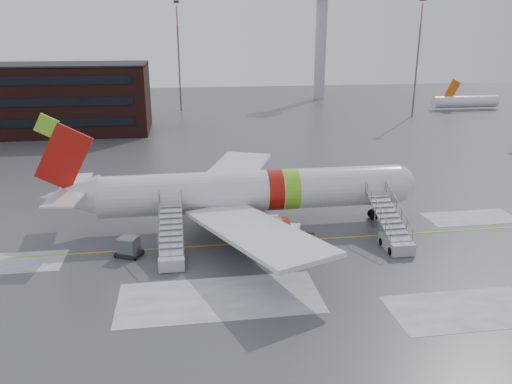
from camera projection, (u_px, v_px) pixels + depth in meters
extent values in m
plane|color=#494C4F|center=(277.00, 237.00, 44.92)|extent=(260.00, 260.00, 0.00)
cylinder|color=silver|center=(253.00, 191.00, 46.56)|extent=(28.00, 3.80, 3.80)
sphere|color=silver|center=(395.00, 184.00, 48.55)|extent=(3.80, 3.80, 3.80)
cube|color=black|center=(405.00, 179.00, 48.55)|extent=(1.09, 1.60, 0.97)
cone|color=silver|center=(70.00, 196.00, 44.16)|extent=(5.20, 3.72, 3.72)
cube|color=#AC140D|center=(64.00, 157.00, 43.06)|extent=(5.27, 0.30, 6.09)
cube|color=#79D321|center=(46.00, 126.00, 42.05)|extent=(2.16, 0.26, 2.16)
cube|color=silver|center=(77.00, 181.00, 46.44)|extent=(3.07, 4.85, 0.18)
cube|color=silver|center=(65.00, 198.00, 41.54)|extent=(3.07, 4.85, 0.18)
cube|color=silver|center=(233.00, 173.00, 54.61)|extent=(10.72, 15.97, 1.13)
cube|color=silver|center=(256.00, 231.00, 38.60)|extent=(10.72, 15.97, 1.13)
cylinder|color=silver|center=(250.00, 193.00, 52.13)|extent=(3.40, 2.10, 2.10)
cylinder|color=silver|center=(267.00, 231.00, 42.34)|extent=(3.40, 2.10, 2.10)
cylinder|color=#595B60|center=(373.00, 210.00, 49.06)|extent=(0.20, 0.20, 1.80)
cylinder|color=black|center=(373.00, 215.00, 49.20)|extent=(0.90, 0.56, 0.90)
cylinder|color=black|center=(244.00, 213.00, 49.69)|extent=(0.90, 0.56, 0.90)
cylinder|color=black|center=(251.00, 231.00, 45.17)|extent=(0.90, 0.56, 0.90)
cube|color=#A0A3A7|center=(396.00, 244.00, 42.19)|extent=(2.00, 3.20, 1.00)
cube|color=#A0A3A7|center=(388.00, 216.00, 43.65)|extent=(1.90, 5.87, 2.52)
cube|color=#A0A3A7|center=(375.00, 192.00, 46.40)|extent=(1.90, 1.40, 0.15)
cylinder|color=#595B60|center=(375.00, 211.00, 46.54)|extent=(0.16, 0.16, 3.40)
cylinder|color=black|center=(391.00, 251.00, 41.18)|extent=(0.25, 0.70, 0.70)
cylinder|color=black|center=(401.00, 241.00, 43.32)|extent=(0.25, 0.70, 0.70)
cube|color=#A9AAB0|center=(172.00, 258.00, 39.52)|extent=(2.00, 3.20, 1.00)
cube|color=#A9AAB0|center=(171.00, 228.00, 40.99)|extent=(1.90, 5.87, 2.52)
cube|color=#A9AAB0|center=(171.00, 202.00, 43.73)|extent=(1.90, 1.40, 0.15)
cylinder|color=#595B60|center=(172.00, 222.00, 43.88)|extent=(0.16, 0.16, 3.40)
cylinder|color=black|center=(160.00, 267.00, 38.51)|extent=(0.25, 0.70, 0.70)
cylinder|color=black|center=(183.00, 254.00, 40.65)|extent=(0.25, 0.70, 0.70)
cube|color=black|center=(297.00, 239.00, 43.33)|extent=(3.27, 2.43, 0.73)
cube|color=white|center=(291.00, 231.00, 43.19)|extent=(1.85, 1.85, 0.94)
cube|color=black|center=(291.00, 227.00, 43.08)|extent=(1.62, 1.69, 0.16)
cylinder|color=black|center=(284.00, 243.00, 42.85)|extent=(0.53, 0.79, 0.73)
cylinder|color=black|center=(308.00, 244.00, 42.50)|extent=(0.53, 0.79, 0.73)
cylinder|color=black|center=(286.00, 236.00, 44.22)|extent=(0.53, 0.79, 0.73)
cylinder|color=black|center=(310.00, 238.00, 43.87)|extent=(0.53, 0.79, 0.73)
cube|color=black|center=(129.00, 253.00, 41.10)|extent=(2.42, 2.15, 0.32)
cube|color=#5A5C62|center=(129.00, 245.00, 40.88)|extent=(1.89, 1.84, 1.36)
cylinder|color=black|center=(117.00, 258.00, 40.40)|extent=(0.26, 0.32, 0.27)
cylinder|color=black|center=(141.00, 251.00, 41.85)|extent=(0.26, 0.32, 0.27)
cylinder|color=#B2B5BA|center=(321.00, 46.00, 134.33)|extent=(3.00, 3.00, 28.00)
cylinder|color=#595B60|center=(416.00, 71.00, 106.31)|extent=(0.36, 0.36, 19.20)
cylinder|color=#CC7272|center=(422.00, 14.00, 102.78)|extent=(0.32, 0.32, 4.32)
cylinder|color=#595B60|center=(179.00, 69.00, 114.28)|extent=(0.36, 0.36, 19.20)
cylinder|color=#CC7272|center=(177.00, 16.00, 110.75)|extent=(0.32, 0.32, 4.32)
cube|color=black|center=(176.00, 2.00, 109.87)|extent=(1.20, 1.20, 0.50)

